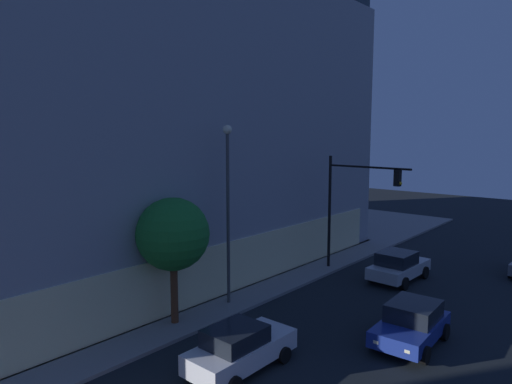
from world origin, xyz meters
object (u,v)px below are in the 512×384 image
object	(u,v)px
car_blue	(412,323)
car_silver	(398,266)
street_lamp_sidewalk	(228,194)
car_white	(240,348)
modern_building	(106,107)
traffic_light_far_corner	(352,196)
sidewalk_tree	(173,235)

from	to	relation	value
car_blue	car_silver	size ratio (longest dim) A/B	0.92
street_lamp_sidewalk	car_blue	distance (m)	9.85
car_white	modern_building	bearing A→B (deg)	72.28
modern_building	traffic_light_far_corner	world-z (taller)	modern_building
street_lamp_sidewalk	sidewalk_tree	xyz separation A→B (m)	(-3.28, 0.12, -1.44)
traffic_light_far_corner	car_silver	bearing A→B (deg)	-76.05
sidewalk_tree	car_white	bearing A→B (deg)	-100.55
modern_building	sidewalk_tree	xyz separation A→B (m)	(-4.71, -12.77, -6.19)
traffic_light_far_corner	car_blue	size ratio (longest dim) A/B	1.69
traffic_light_far_corner	street_lamp_sidewalk	xyz separation A→B (m)	(-8.43, 2.05, 0.77)
modern_building	car_silver	bearing A→B (deg)	-66.53
traffic_light_far_corner	car_white	bearing A→B (deg)	-168.49
modern_building	car_silver	distance (m)	21.45
car_blue	car_white	bearing A→B (deg)	147.55
sidewalk_tree	car_silver	size ratio (longest dim) A/B	1.25
traffic_light_far_corner	car_silver	size ratio (longest dim) A/B	1.56
traffic_light_far_corner	car_blue	xyz separation A→B (m)	(-6.56, -6.40, -3.93)
sidewalk_tree	car_white	distance (m)	5.83
car_silver	car_white	bearing A→B (deg)	179.26
sidewalk_tree	car_silver	xyz separation A→B (m)	(12.39, -4.91, -3.23)
modern_building	car_blue	bearing A→B (deg)	-88.83
car_silver	sidewalk_tree	bearing A→B (deg)	158.38
street_lamp_sidewalk	sidewalk_tree	size ratio (longest dim) A/B	1.56
modern_building	car_blue	world-z (taller)	modern_building
car_white	street_lamp_sidewalk	bearing A→B (deg)	47.97
modern_building	street_lamp_sidewalk	xyz separation A→B (m)	(-1.43, -12.89, -4.75)
car_white	car_silver	distance (m)	13.27
sidewalk_tree	car_blue	size ratio (longest dim) A/B	1.35
street_lamp_sidewalk	sidewalk_tree	world-z (taller)	street_lamp_sidewalk
modern_building	traffic_light_far_corner	xyz separation A→B (m)	(7.00, -14.94, -5.52)
car_white	car_blue	world-z (taller)	car_white
car_blue	modern_building	bearing A→B (deg)	91.17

